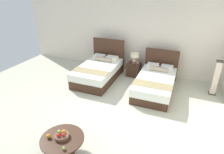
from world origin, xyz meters
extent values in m
cube|color=beige|center=(0.00, 0.00, -0.01)|extent=(10.08, 9.52, 0.02)
cube|color=silver|center=(0.00, 2.96, 1.41)|extent=(10.08, 0.12, 2.83)
cube|color=#40271A|center=(-1.06, 1.47, 0.17)|extent=(1.28, 2.08, 0.33)
cube|color=white|center=(-1.06, 1.47, 0.46)|extent=(1.32, 2.12, 0.25)
cube|color=#40271A|center=(-1.09, 2.52, 0.66)|extent=(1.30, 0.10, 1.32)
cube|color=white|center=(-1.35, 2.22, 0.65)|extent=(0.45, 0.31, 0.14)
cube|color=white|center=(-0.81, 2.24, 0.65)|extent=(0.45, 0.31, 0.14)
cylinder|color=#B9A58D|center=(-1.07, 1.99, 0.66)|extent=(0.67, 0.17, 0.15)
cube|color=tan|center=(-1.04, 0.93, 0.59)|extent=(1.29, 0.43, 0.01)
cube|color=#40271A|center=(1.06, 1.47, 0.14)|extent=(1.19, 2.13, 0.27)
cube|color=white|center=(1.06, 1.47, 0.40)|extent=(1.23, 2.17, 0.26)
cube|color=#40271A|center=(1.03, 2.55, 0.58)|extent=(1.21, 0.10, 1.15)
cube|color=white|center=(0.79, 2.25, 0.60)|extent=(0.41, 0.31, 0.14)
cube|color=white|center=(1.28, 2.27, 0.60)|extent=(0.41, 0.31, 0.14)
cylinder|color=#B9A58D|center=(1.04, 2.02, 0.60)|extent=(0.62, 0.17, 0.15)
cube|color=tan|center=(1.08, 0.92, 0.54)|extent=(1.20, 0.47, 0.01)
cube|color=#40271A|center=(0.04, 2.39, 0.26)|extent=(0.49, 0.41, 0.53)
sphere|color=tan|center=(0.04, 2.17, 0.34)|extent=(0.02, 0.02, 0.02)
cylinder|color=tan|center=(0.04, 2.41, 0.54)|extent=(0.16, 0.16, 0.02)
ellipsoid|color=tan|center=(0.04, 2.41, 0.64)|extent=(0.20, 0.20, 0.18)
cylinder|color=#99844C|center=(0.04, 2.41, 0.75)|extent=(0.02, 0.02, 0.04)
cylinder|color=beige|center=(0.04, 2.41, 0.84)|extent=(0.32, 0.32, 0.16)
cylinder|color=#97715E|center=(0.19, 2.35, 0.60)|extent=(0.09, 0.09, 0.13)
torus|color=#97715E|center=(0.19, 2.35, 0.67)|extent=(0.09, 0.09, 0.01)
cylinder|color=#40271A|center=(-0.13, -1.93, 0.01)|extent=(0.44, 0.44, 0.02)
cylinder|color=#40271A|center=(-0.13, -1.93, 0.20)|extent=(0.10, 0.10, 0.40)
cylinder|color=#40271A|center=(-0.13, -1.93, 0.42)|extent=(0.90, 0.90, 0.04)
cylinder|color=brown|center=(-0.16, -1.91, 0.47)|extent=(0.30, 0.30, 0.07)
torus|color=brown|center=(-0.16, -1.91, 0.50)|extent=(0.32, 0.32, 0.02)
sphere|color=#BC2D2F|center=(-0.09, -1.93, 0.53)|extent=(0.07, 0.07, 0.07)
sphere|color=orange|center=(-0.14, -1.84, 0.53)|extent=(0.08, 0.08, 0.08)
sphere|color=#82AF44|center=(-0.22, -1.89, 0.54)|extent=(0.08, 0.08, 0.08)
sphere|color=red|center=(-0.18, -1.97, 0.53)|extent=(0.08, 0.08, 0.08)
sphere|color=#8AAA46|center=(0.09, -2.17, 0.47)|extent=(0.07, 0.07, 0.07)
sphere|color=orange|center=(-0.39, -2.03, 0.48)|extent=(0.09, 0.09, 0.09)
cube|color=#292622|center=(2.84, 2.09, 0.01)|extent=(0.20, 0.20, 0.03)
cube|color=beige|center=(2.84, 2.09, 0.58)|extent=(0.16, 0.16, 1.10)
cube|color=#292622|center=(2.84, 2.09, 1.15)|extent=(0.20, 0.20, 0.02)
camera|label=1|loc=(2.04, -4.35, 3.34)|focal=31.54mm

